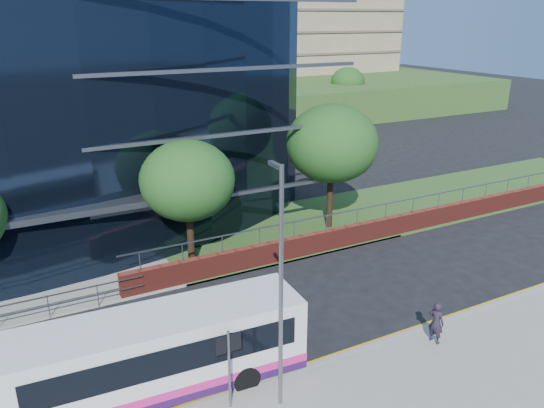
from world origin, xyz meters
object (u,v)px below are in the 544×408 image
street_sign (229,353)px  tree_dist_f (348,82)px  streetlight_east (281,285)px  city_bus (147,357)px  tree_far_c (188,181)px  pedestrian (436,322)px  tree_far_d (332,144)px  tree_dist_e (240,88)px

street_sign → tree_dist_f: (35.50, 43.59, 2.06)m
streetlight_east → city_bus: bearing=145.5°
tree_dist_f → streetlight_east: size_ratio=0.76×
street_sign → city_bus: 2.87m
streetlight_east → tree_far_c: bearing=84.9°
city_bus → street_sign: bearing=-38.8°
tree_dist_f → pedestrian: 51.74m
tree_far_d → tree_dist_e: bearing=75.1°
tree_far_c → streetlight_east: bearing=-95.1°
street_sign → streetlight_east: 2.80m
street_sign → tree_dist_f: 56.25m
tree_dist_f → street_sign: bearing=-129.2°
tree_dist_f → streetlight_east: (-34.00, -44.17, 0.23)m
tree_dist_e → tree_dist_f: 16.13m
street_sign → tree_far_d: (11.50, 11.59, 3.04)m
tree_dist_f → tree_dist_e: bearing=-172.9°
streetlight_east → pedestrian: streetlight_east is taller
street_sign → tree_dist_e: (19.50, 41.59, 2.39)m
tree_far_c → city_bus: size_ratio=0.60×
tree_far_c → tree_dist_f: size_ratio=1.08×
tree_dist_f → city_bus: 56.21m
city_bus → pedestrian: size_ratio=6.36×
tree_far_d → pedestrian: (-3.10, -11.96, -4.18)m
tree_dist_f → city_bus: (-37.59, -41.71, -2.67)m
street_sign → city_bus: size_ratio=0.26×
tree_far_d → tree_dist_e: tree_far_d is taller
street_sign → tree_dist_f: bearing=50.8°
tree_dist_f → city_bus: size_ratio=0.56×
tree_far_d → tree_dist_f: tree_far_d is taller
street_sign → pedestrian: bearing=-2.5°
tree_far_c → streetlight_east: 11.22m
street_sign → tree_far_d: 16.61m
tree_dist_e → pedestrian: bearing=-104.8°
tree_dist_e → street_sign: bearing=-115.1°
city_bus → tree_dist_e: bearing=64.6°
city_bus → streetlight_east: bearing=-31.3°
street_sign → tree_far_c: bearing=76.7°
tree_far_d → tree_dist_f: 40.01m
tree_far_c → tree_dist_e: size_ratio=1.00×
tree_far_d → pedestrian: tree_far_d is taller
tree_dist_e → streetlight_east: streetlight_east is taller
tree_far_c → tree_far_d: bearing=6.3°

